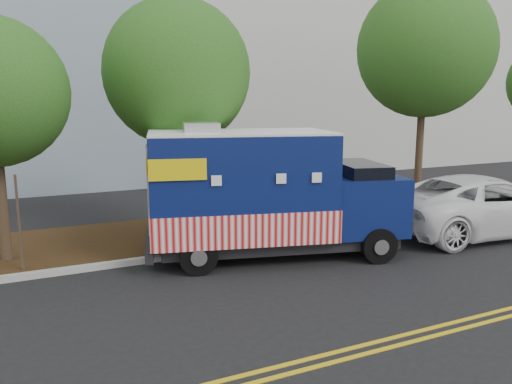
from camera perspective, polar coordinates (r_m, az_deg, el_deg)
name	(u,v)px	position (r m, az deg, el deg)	size (l,w,h in m)	color
ground	(243,268)	(12.38, -1.50, -8.67)	(120.00, 120.00, 0.00)	black
curb	(222,250)	(13.58, -3.87, -6.59)	(120.00, 0.18, 0.15)	#9E9E99
mulch_strip	(198,231)	(15.49, -6.69, -4.49)	(120.00, 4.00, 0.15)	black
centerline_near	(350,349)	(8.80, 10.70, -17.17)	(120.00, 0.10, 0.01)	gold
centerline_far	(359,355)	(8.63, 11.71, -17.83)	(120.00, 0.10, 0.01)	gold
tree_b	(177,73)	(14.86, -9.00, 13.28)	(4.22, 4.22, 6.93)	#38281C
tree_c	(425,49)	(18.96, 18.78, 15.17)	(4.72, 4.72, 8.15)	#38281C
sign_post	(19,226)	(12.72, -25.42, -3.55)	(0.06, 0.06, 2.40)	#473828
food_truck	(263,197)	(12.89, 0.79, -0.56)	(7.04, 3.96, 3.51)	black
white_car	(484,205)	(16.80, 24.66, -1.32)	(2.98, 6.46, 1.80)	white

